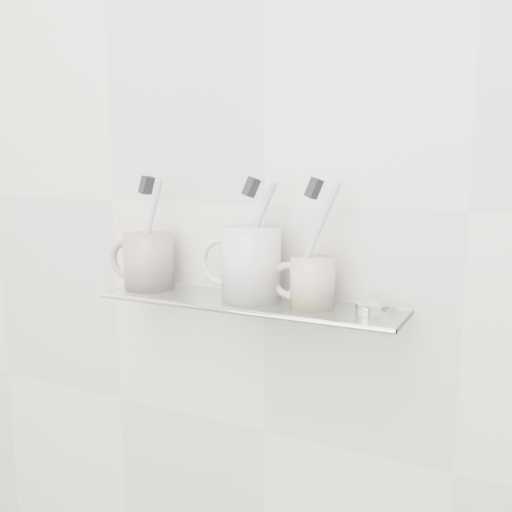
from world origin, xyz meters
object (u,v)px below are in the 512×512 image
Objects in this scene: mug_left at (149,261)px; mug_right at (312,283)px; shelf_glass at (248,303)px; mug_center at (251,264)px.

mug_right is at bearing 15.84° from mug_left.
mug_right is (0.30, 0.00, -0.01)m from mug_left.
shelf_glass is at bearing 166.94° from mug_right.
shelf_glass is at bearing 14.38° from mug_left.
mug_left is 0.20m from mug_center.
mug_right is (0.11, 0.00, 0.04)m from shelf_glass.
mug_left is 1.26× the size of mug_right.
mug_center is (0.00, 0.00, 0.06)m from shelf_glass.
mug_center reaches higher than shelf_glass.
mug_left is 0.30m from mug_right.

